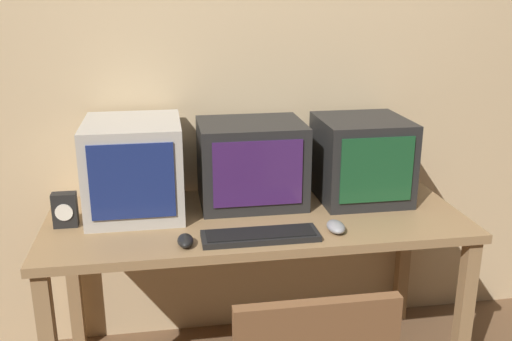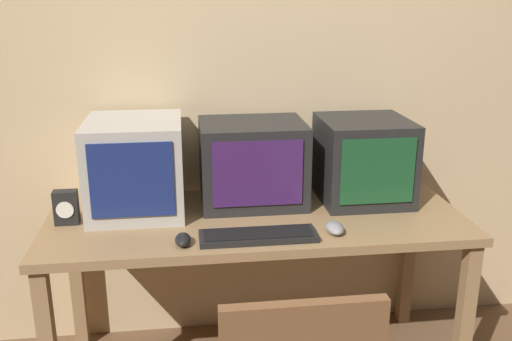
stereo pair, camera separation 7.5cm
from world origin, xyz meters
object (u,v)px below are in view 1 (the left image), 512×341
(monitor_center, at_px, (251,163))
(keyboard_main, at_px, (260,236))
(monitor_right, at_px, (361,159))
(monitor_left, at_px, (134,167))
(desk_clock, at_px, (65,210))
(mouse_far_corner, at_px, (185,241))
(mouse_near_keyboard, at_px, (336,227))

(monitor_center, distance_m, keyboard_main, 0.43)
(monitor_center, xyz_separation_m, monitor_right, (0.48, -0.02, 0.00))
(monitor_left, distance_m, desk_clock, 0.32)
(monitor_center, relative_size, mouse_far_corner, 4.37)
(monitor_left, xyz_separation_m, monitor_right, (0.97, 0.01, -0.01))
(monitor_center, bearing_deg, mouse_far_corner, -126.82)
(monitor_left, bearing_deg, monitor_center, 4.12)
(monitor_left, relative_size, mouse_near_keyboard, 3.81)
(keyboard_main, height_order, mouse_far_corner, mouse_far_corner)
(mouse_near_keyboard, relative_size, desk_clock, 0.82)
(monitor_center, xyz_separation_m, desk_clock, (-0.76, -0.15, -0.11))
(monitor_left, xyz_separation_m, mouse_far_corner, (0.18, -0.37, -0.17))
(desk_clock, bearing_deg, monitor_center, 11.36)
(monitor_left, relative_size, desk_clock, 3.12)
(mouse_far_corner, bearing_deg, keyboard_main, 3.09)
(monitor_right, bearing_deg, monitor_left, -179.39)
(keyboard_main, height_order, desk_clock, desk_clock)
(mouse_far_corner, xyz_separation_m, desk_clock, (-0.45, 0.26, 0.05))
(keyboard_main, bearing_deg, monitor_center, 85.94)
(monitor_center, xyz_separation_m, mouse_far_corner, (-0.31, -0.41, -0.16))
(monitor_right, distance_m, keyboard_main, 0.65)
(monitor_left, height_order, desk_clock, monitor_left)
(monitor_center, xyz_separation_m, keyboard_main, (-0.03, -0.39, -0.16))
(mouse_near_keyboard, relative_size, mouse_far_corner, 1.11)
(monitor_center, bearing_deg, keyboard_main, -94.06)
(monitor_center, bearing_deg, mouse_near_keyboard, -54.34)
(monitor_center, bearing_deg, monitor_right, -2.95)
(monitor_left, bearing_deg, monitor_right, 0.61)
(keyboard_main, distance_m, desk_clock, 0.77)
(mouse_far_corner, bearing_deg, mouse_near_keyboard, 3.29)
(monitor_right, xyz_separation_m, mouse_far_corner, (-0.79, -0.38, -0.16))
(monitor_left, xyz_separation_m, mouse_near_keyboard, (0.76, -0.34, -0.17))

